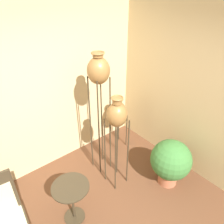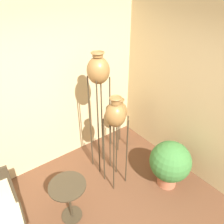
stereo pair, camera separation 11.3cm
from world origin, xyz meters
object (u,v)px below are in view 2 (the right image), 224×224
object	(u,v)px
vase_stand_medium	(116,117)
vase_stand_tall	(98,74)
side_table	(69,194)
potted_plant	(170,163)
vase_stand_short	(120,112)

from	to	relation	value
vase_stand_medium	vase_stand_tall	bearing A→B (deg)	87.96
vase_stand_tall	vase_stand_medium	world-z (taller)	vase_stand_tall
vase_stand_tall	side_table	size ratio (longest dim) A/B	3.23
potted_plant	vase_stand_short	bearing A→B (deg)	90.28
vase_stand_medium	side_table	size ratio (longest dim) A/B	2.46
vase_stand_medium	vase_stand_short	bearing A→B (deg)	47.01
vase_stand_medium	side_table	bearing A→B (deg)	-171.48
vase_stand_tall	vase_stand_short	distance (m)	1.16
vase_stand_tall	side_table	world-z (taller)	vase_stand_tall
vase_stand_medium	potted_plant	distance (m)	1.15
vase_stand_tall	potted_plant	size ratio (longest dim) A/B	2.55
vase_stand_medium	side_table	world-z (taller)	vase_stand_medium
vase_stand_short	side_table	distance (m)	1.71
vase_stand_tall	vase_stand_medium	xyz separation A→B (m)	(-0.01, -0.41, -0.48)
vase_stand_short	potted_plant	bearing A→B (deg)	-89.72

